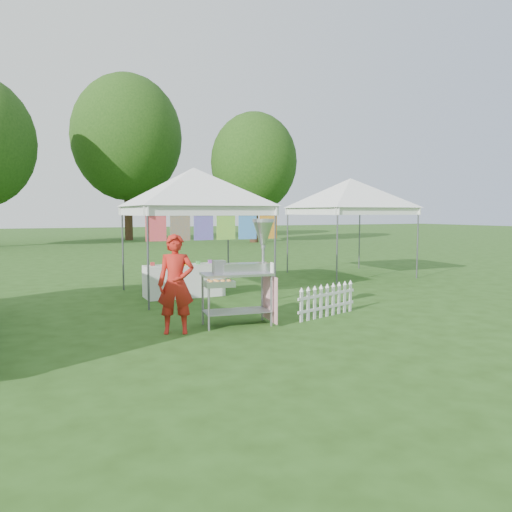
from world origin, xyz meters
name	(u,v)px	position (x,y,z in m)	size (l,w,h in m)	color
ground	(256,324)	(0.00, 0.00, 0.00)	(120.00, 120.00, 0.00)	#254513
canopy_main	(194,168)	(0.00, 3.49, 2.99)	(4.24, 4.24, 3.45)	#59595E
canopy_right	(351,179)	(5.50, 5.00, 2.99)	(4.24, 4.24, 3.45)	#59595E
tree_mid	(127,138)	(3.00, 28.00, 7.14)	(7.60, 7.60, 11.52)	#361C13
tree_right	(254,163)	(10.00, 22.00, 5.18)	(5.60, 5.60, 8.42)	#361C13
donut_cart	(248,263)	(-0.14, 0.06, 1.09)	(1.41, 0.87, 1.84)	gray
vendor	(176,284)	(-1.44, -0.02, 0.81)	(0.59, 0.39, 1.61)	#AF1E15
picket_fence	(327,301)	(1.49, 0.05, 0.29)	(1.55, 0.53, 0.56)	silver
display_table	(184,281)	(-0.30, 3.37, 0.37)	(1.80, 0.70, 0.74)	white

